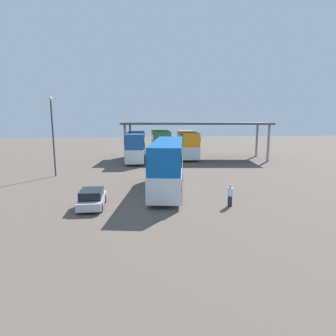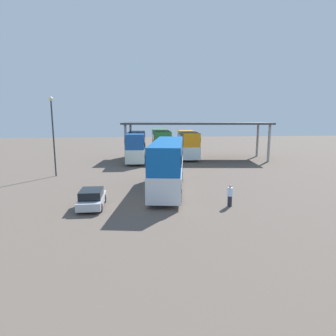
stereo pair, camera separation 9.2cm
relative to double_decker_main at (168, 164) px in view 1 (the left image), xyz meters
The scene contains 9 objects.
ground_plane 4.60m from the double_decker_main, 109.17° to the right, with size 140.00×140.00×0.00m, color brown.
double_decker_main is the anchor object (origin of this frame).
parked_hatchback 7.66m from the double_decker_main, 143.07° to the right, with size 1.72×3.73×1.35m.
double_decker_near_canopy 17.84m from the double_decker_main, 99.66° to the left, with size 2.86×10.98×4.17m.
double_decker_mid_row 20.25m from the double_decker_main, 87.77° to the left, with size 2.57×10.85×4.32m.
double_decker_far_right 20.68m from the double_decker_main, 75.88° to the left, with size 2.99×10.30×4.11m.
depot_canopy 19.88m from the double_decker_main, 72.23° to the left, with size 22.38×8.96×5.54m.
lamppost_tall 14.06m from the double_decker_main, 148.36° to the left, with size 0.44×0.44×8.53m.
pedestrian_waiting 6.78m from the double_decker_main, 52.11° to the right, with size 0.38×0.38×1.63m.
Camera 1 is at (-1.20, -21.51, 6.56)m, focal length 31.16 mm.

